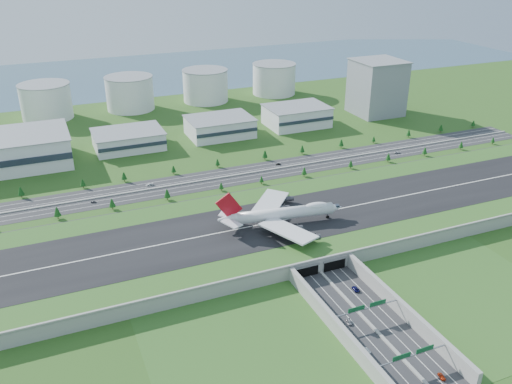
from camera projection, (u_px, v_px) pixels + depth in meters
name	position (u px, v px, depth m)	size (l,w,h in m)	color
ground	(282.00, 232.00, 340.85)	(1200.00, 1200.00, 0.00)	#2A4716
airfield_deck	(282.00, 226.00, 339.04)	(520.00, 100.00, 9.20)	gray
underpass_road	(371.00, 320.00, 256.28)	(38.80, 120.40, 8.00)	#28282B
sign_gantry_near	(367.00, 309.00, 258.45)	(38.70, 0.70, 9.80)	gray
sign_gantry_far	(413.00, 356.00, 229.19)	(38.70, 0.70, 9.80)	gray
north_expressway	(230.00, 176.00, 420.25)	(560.00, 36.00, 0.12)	#28282B
tree_row	(240.00, 169.00, 421.06)	(507.41, 48.63, 8.33)	#3D2819
hangar_mid_a	(128.00, 140.00, 475.56)	(58.00, 42.00, 15.00)	white
hangar_mid_b	(220.00, 127.00, 504.84)	(58.00, 42.00, 17.00)	white
hangar_mid_c	(297.00, 116.00, 532.38)	(58.00, 42.00, 19.00)	white
office_tower	(377.00, 88.00, 562.15)	(46.00, 46.00, 55.00)	gray
fuel_tank_a	(46.00, 102.00, 550.69)	(50.00, 50.00, 35.00)	silver
fuel_tank_b	(130.00, 93.00, 580.40)	(50.00, 50.00, 35.00)	silver
fuel_tank_c	(205.00, 86.00, 610.10)	(50.00, 50.00, 35.00)	silver
fuel_tank_d	(274.00, 79.00, 639.81)	(50.00, 50.00, 35.00)	silver
bay_water	(133.00, 74.00, 742.15)	(1200.00, 260.00, 0.06)	#39586D
boeing_747	(282.00, 214.00, 330.88)	(79.97, 75.04, 24.84)	silver
car_0	(349.00, 322.00, 259.19)	(1.94, 4.82, 1.64)	#A0A0A4
car_1	(366.00, 350.00, 241.34)	(1.50, 4.29, 1.41)	silver
car_2	(356.00, 289.00, 283.59)	(2.54, 5.51, 1.53)	#0C0D3F
car_3	(442.00, 376.00, 226.89)	(1.93, 4.75, 1.38)	#BD3311
car_4	(93.00, 202.00, 378.05)	(1.55, 3.85, 1.31)	#56555A
car_5	(278.00, 164.00, 441.51)	(1.41, 4.04, 1.33)	black
car_6	(397.00, 152.00, 465.71)	(2.46, 5.33, 1.48)	silver
car_7	(150.00, 184.00, 404.41)	(2.35, 5.78, 1.68)	white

